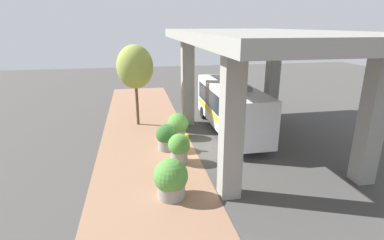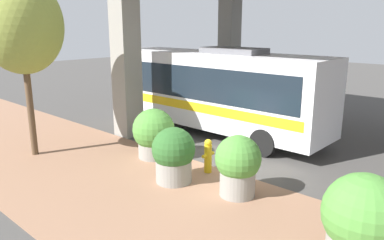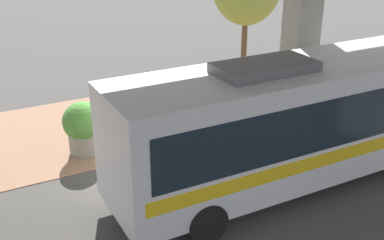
# 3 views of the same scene
# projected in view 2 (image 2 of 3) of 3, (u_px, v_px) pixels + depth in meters

# --- Properties ---
(ground_plane) EXTENTS (80.00, 80.00, 0.00)m
(ground_plane) POSITION_uv_depth(u_px,v_px,m) (221.00, 169.00, 12.19)
(ground_plane) COLOR #474442
(ground_plane) RESTS_ON ground
(sidewalk_strip) EXTENTS (6.00, 40.00, 0.02)m
(sidewalk_strip) POSITION_uv_depth(u_px,v_px,m) (152.00, 199.00, 10.04)
(sidewalk_strip) COLOR #936B51
(sidewalk_strip) RESTS_ON ground
(bus) EXTENTS (2.74, 10.20, 3.69)m
(bus) POSITION_uv_depth(u_px,v_px,m) (213.00, 87.00, 15.98)
(bus) COLOR silver
(bus) RESTS_ON ground
(fire_hydrant) EXTENTS (0.50, 0.24, 1.11)m
(fire_hydrant) POSITION_uv_depth(u_px,v_px,m) (208.00, 156.00, 11.77)
(fire_hydrant) COLOR gold
(fire_hydrant) RESTS_ON ground
(planter_front) EXTENTS (1.48, 1.48, 1.76)m
(planter_front) POSITION_uv_depth(u_px,v_px,m) (154.00, 133.00, 13.06)
(planter_front) COLOR gray
(planter_front) RESTS_ON ground
(planter_middle) EXTENTS (1.25, 1.25, 1.72)m
(planter_middle) POSITION_uv_depth(u_px,v_px,m) (238.00, 165.00, 10.08)
(planter_middle) COLOR gray
(planter_middle) RESTS_ON ground
(planter_back) EXTENTS (1.57, 1.57, 1.88)m
(planter_back) POSITION_uv_depth(u_px,v_px,m) (363.00, 222.00, 7.10)
(planter_back) COLOR gray
(planter_back) RESTS_ON ground
(planter_extra) EXTENTS (1.29, 1.29, 1.68)m
(planter_extra) POSITION_uv_depth(u_px,v_px,m) (174.00, 155.00, 11.00)
(planter_extra) COLOR gray
(planter_extra) RESTS_ON ground
(street_tree_near) EXTENTS (2.73, 2.73, 6.20)m
(street_tree_near) POSITION_uv_depth(u_px,v_px,m) (21.00, 26.00, 12.46)
(street_tree_near) COLOR brown
(street_tree_near) RESTS_ON ground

